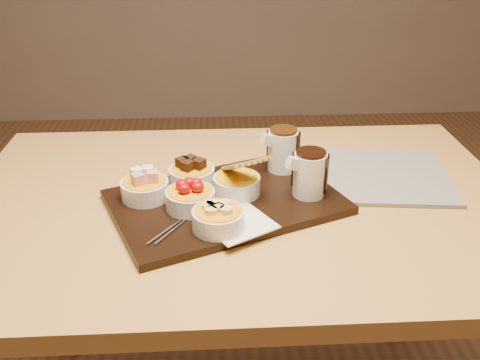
{
  "coord_description": "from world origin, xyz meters",
  "views": [
    {
      "loc": [
        -0.06,
        -1.01,
        1.31
      ],
      "look_at": [
        -0.0,
        -0.03,
        0.81
      ],
      "focal_mm": 40.0,
      "sensor_mm": 36.0,
      "label": 1
    }
  ],
  "objects": [
    {
      "name": "bowl_marshmallows",
      "position": [
        -0.2,
        -0.02,
        0.79
      ],
      "size": [
        0.1,
        0.1,
        0.04
      ],
      "primitive_type": "cylinder",
      "color": "silver",
      "rests_on": "serving_board"
    },
    {
      "name": "pitcher_dark_chocolate",
      "position": [
        0.14,
        -0.03,
        0.81
      ],
      "size": [
        0.09,
        0.09,
        0.09
      ],
      "primitive_type": "cylinder",
      "rotation": [
        0.0,
        0.0,
        0.39
      ],
      "color": "silver",
      "rests_on": "serving_board"
    },
    {
      "name": "bowl_strawberries",
      "position": [
        -0.11,
        -0.07,
        0.79
      ],
      "size": [
        0.1,
        0.1,
        0.04
      ],
      "primitive_type": "cylinder",
      "color": "silver",
      "rests_on": "serving_board"
    },
    {
      "name": "dining_table",
      "position": [
        0.0,
        0.0,
        0.65
      ],
      "size": [
        1.2,
        0.8,
        0.75
      ],
      "color": "tan",
      "rests_on": "ground"
    },
    {
      "name": "fondue_skewers",
      "position": [
        -0.11,
        -0.09,
        0.77
      ],
      "size": [
        0.23,
        0.18,
        0.01
      ],
      "primitive_type": null,
      "rotation": [
        0.0,
        0.0,
        -0.62
      ],
      "color": "silver",
      "rests_on": "serving_board"
    },
    {
      "name": "pitcher_milk_chocolate",
      "position": [
        0.1,
        0.1,
        0.81
      ],
      "size": [
        0.09,
        0.09,
        0.09
      ],
      "primitive_type": "cylinder",
      "rotation": [
        0.0,
        0.0,
        0.39
      ],
      "color": "silver",
      "rests_on": "serving_board"
    },
    {
      "name": "bowl_cake",
      "position": [
        -0.1,
        0.04,
        0.79
      ],
      "size": [
        0.1,
        0.1,
        0.04
      ],
      "primitive_type": "cylinder",
      "color": "silver",
      "rests_on": "serving_board"
    },
    {
      "name": "bowl_biscotti",
      "position": [
        -0.01,
        -0.01,
        0.79
      ],
      "size": [
        0.1,
        0.1,
        0.04
      ],
      "primitive_type": "cylinder",
      "color": "silver",
      "rests_on": "serving_board"
    },
    {
      "name": "serving_board",
      "position": [
        -0.03,
        -0.03,
        0.76
      ],
      "size": [
        0.54,
        0.45,
        0.02
      ],
      "primitive_type": "cube",
      "rotation": [
        0.0,
        0.0,
        0.39
      ],
      "color": "black",
      "rests_on": "dining_table"
    },
    {
      "name": "napkin",
      "position": [
        -0.01,
        -0.13,
        0.77
      ],
      "size": [
        0.16,
        0.16,
        0.0
      ],
      "primitive_type": "cube",
      "rotation": [
        0.0,
        0.0,
        0.53
      ],
      "color": "white",
      "rests_on": "serving_board"
    },
    {
      "name": "bowl_bananas",
      "position": [
        -0.05,
        -0.15,
        0.79
      ],
      "size": [
        0.1,
        0.1,
        0.04
      ],
      "primitive_type": "cylinder",
      "color": "silver",
      "rests_on": "serving_board"
    },
    {
      "name": "newspaper",
      "position": [
        0.31,
        0.08,
        0.76
      ],
      "size": [
        0.38,
        0.32,
        0.01
      ],
      "primitive_type": "cube",
      "rotation": [
        0.0,
        0.0,
        -0.1
      ],
      "color": "beige",
      "rests_on": "dining_table"
    }
  ]
}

